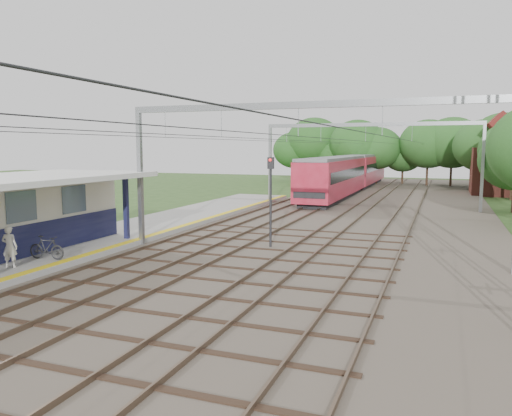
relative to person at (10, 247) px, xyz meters
The scene contains 10 objects.
ballast_bed 24.28m from the person, 64.50° to the left, with size 18.00×90.00×0.10m, color #473D33.
platform 6.07m from the person, 100.15° to the left, with size 5.00×52.00×0.35m, color gray.
yellow_stripe 6.07m from the person, 78.54° to the left, with size 0.45×52.00×0.01m, color yellow.
rail_tracks 23.31m from the person, 70.06° to the left, with size 11.80×88.00×0.15m.
catenary_system 20.26m from the person, 60.21° to the left, with size 17.22×88.00×7.00m.
tree_band 50.22m from the person, 78.15° to the left, with size 31.72×30.88×8.82m.
person is the anchor object (origin of this frame).
bicycle 1.67m from the person, 79.53° to the left, with size 0.47×1.66×1.00m, color black.
train 42.71m from the person, 82.00° to the left, with size 3.06×38.09×4.01m.
signal_post 11.72m from the person, 47.75° to the left, with size 0.33×0.29×4.54m.
Camera 1 is at (9.26, -6.36, 5.01)m, focal length 35.00 mm.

